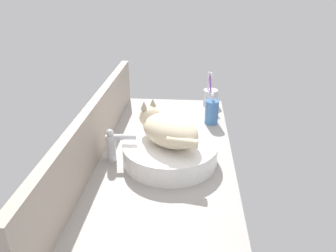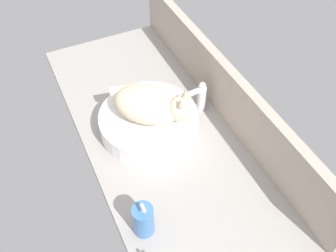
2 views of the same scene
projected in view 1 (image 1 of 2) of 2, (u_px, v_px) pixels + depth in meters
ground_plane at (162, 162)px, 131.39cm from camera, size 131.47×56.39×4.00cm
backsplash_panel at (94, 131)px, 127.53cm from camera, size 131.47×3.60×22.29cm
sink_basin at (170, 152)px, 126.68cm from camera, size 36.54×36.54×7.88cm
cat at (168, 129)px, 123.41cm from camera, size 29.65×29.74×14.00cm
faucet at (114, 144)px, 125.60cm from camera, size 3.60×11.85×13.60cm
soap_dispenser at (212, 112)px, 157.99cm from camera, size 6.50×6.50×14.95cm
toothbrush_cup at (210, 97)px, 180.55cm from camera, size 7.99×7.99×18.66cm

